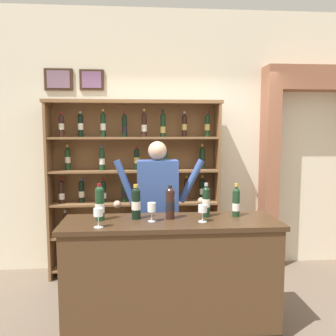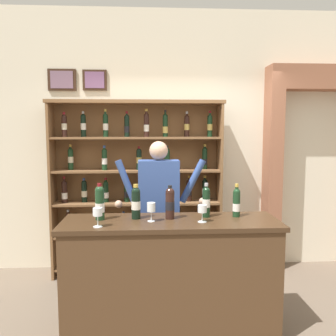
{
  "view_description": "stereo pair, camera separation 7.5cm",
  "coord_description": "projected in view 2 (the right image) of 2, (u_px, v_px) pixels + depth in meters",
  "views": [
    {
      "loc": [
        -0.43,
        -2.98,
        1.8
      ],
      "look_at": [
        -0.18,
        0.12,
        1.46
      ],
      "focal_mm": 37.57,
      "sensor_mm": 36.0,
      "label": 1
    },
    {
      "loc": [
        -0.35,
        -2.98,
        1.8
      ],
      "look_at": [
        -0.18,
        0.12,
        1.46
      ],
      "focal_mm": 37.57,
      "sensor_mm": 36.0,
      "label": 2
    }
  ],
  "objects": [
    {
      "name": "wine_glass_spare",
      "position": [
        98.0,
        213.0,
        2.83
      ],
      "size": [
        0.08,
        0.08,
        0.16
      ],
      "color": "silver",
      "rests_on": "tasting_counter"
    },
    {
      "name": "ground_plane",
      "position": [
        189.0,
        331.0,
        3.18
      ],
      "size": [
        14.0,
        14.0,
        0.02
      ],
      "primitive_type": "cube",
      "color": "#6B5B4C"
    },
    {
      "name": "tasting_bottle_vin_santo",
      "position": [
        170.0,
        203.0,
        3.09
      ],
      "size": [
        0.08,
        0.08,
        0.3
      ],
      "color": "black",
      "rests_on": "tasting_counter"
    },
    {
      "name": "archway_doorway",
      "position": [
        318.0,
        156.0,
        4.61
      ],
      "size": [
        1.46,
        0.45,
        2.6
      ],
      "color": "#935B42",
      "rests_on": "ground"
    },
    {
      "name": "shopkeeper",
      "position": [
        159.0,
        202.0,
        3.68
      ],
      "size": [
        0.96,
        0.22,
        1.68
      ],
      "color": "#2D3347",
      "rests_on": "ground"
    },
    {
      "name": "tasting_bottle_bianco",
      "position": [
        100.0,
        202.0,
        3.06
      ],
      "size": [
        0.08,
        0.08,
        0.32
      ],
      "color": "#19381E",
      "rests_on": "tasting_counter"
    },
    {
      "name": "wine_shelf",
      "position": [
        137.0,
        183.0,
        4.34
      ],
      "size": [
        2.1,
        0.33,
        2.15
      ],
      "color": "brown",
      "rests_on": "ground"
    },
    {
      "name": "tasting_bottle_brunello",
      "position": [
        206.0,
        201.0,
        3.16
      ],
      "size": [
        0.07,
        0.07,
        0.31
      ],
      "color": "black",
      "rests_on": "tasting_counter"
    },
    {
      "name": "wine_glass_right",
      "position": [
        151.0,
        208.0,
        3.01
      ],
      "size": [
        0.07,
        0.07,
        0.16
      ],
      "color": "silver",
      "rests_on": "tasting_counter"
    },
    {
      "name": "wine_glass_left",
      "position": [
        202.0,
        210.0,
        2.99
      ],
      "size": [
        0.08,
        0.08,
        0.15
      ],
      "color": "silver",
      "rests_on": "tasting_counter"
    },
    {
      "name": "tasting_bottle_riserva",
      "position": [
        236.0,
        202.0,
        3.17
      ],
      "size": [
        0.07,
        0.07,
        0.3
      ],
      "color": "#19381E",
      "rests_on": "tasting_counter"
    },
    {
      "name": "tasting_bottle_super_tuscan",
      "position": [
        136.0,
        202.0,
        3.1
      ],
      "size": [
        0.08,
        0.08,
        0.31
      ],
      "color": "black",
      "rests_on": "tasting_counter"
    },
    {
      "name": "tasting_counter",
      "position": [
        171.0,
        276.0,
        3.11
      ],
      "size": [
        1.89,
        0.58,
        1.02
      ],
      "color": "#4C331E",
      "rests_on": "ground"
    },
    {
      "name": "back_wall",
      "position": [
        175.0,
        141.0,
        4.61
      ],
      "size": [
        12.0,
        0.19,
        3.31
      ],
      "color": "beige",
      "rests_on": "ground"
    }
  ]
}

